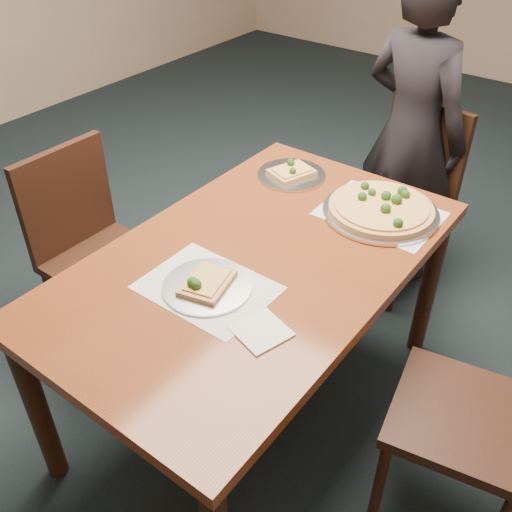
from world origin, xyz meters
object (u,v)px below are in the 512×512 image
Objects in this scene: chair_right at (495,413)px; slice_plate_near at (207,285)px; chair_left at (91,243)px; diner at (412,133)px; slice_plate_far at (291,173)px; chair_far at (406,187)px; dining_table at (256,277)px; pizza_pan at (381,208)px.

slice_plate_near is (-0.86, -0.28, 0.25)m from chair_right.
chair_left is 1.00× the size of chair_right.
diner reaches higher than slice_plate_far.
chair_far and chair_left have the same top height.
chair_far reaches higher than slice_plate_near.
chair_far is 1.48m from chair_left.
dining_table is 0.99× the size of diner.
dining_table is 3.50× the size of pizza_pan.
dining_table is 0.81m from chair_left.
chair_left is 1.54m from diner.
chair_left is at bearing -173.52° from dining_table.
chair_left is at bearing -150.00° from pizza_pan.
pizza_pan is (1.01, 0.58, 0.26)m from chair_left.
slice_plate_near is at bearing -107.97° from pizza_pan.
slice_plate_near is at bearing -82.55° from chair_far.
dining_table is 5.36× the size of slice_plate_near.
pizza_pan reaches higher than slice_plate_near.
chair_right is 3.25× the size of slice_plate_far.
pizza_pan is at bearing 66.69° from dining_table.
slice_plate_far is at bearing 112.28° from dining_table.
slice_plate_far is (-0.23, -0.67, 0.00)m from diner.
dining_table is 0.25m from slice_plate_near.
pizza_pan is 0.75m from slice_plate_near.
pizza_pan is (0.21, 0.49, 0.11)m from dining_table.
chair_left is (-0.79, -0.09, -0.14)m from dining_table.
chair_far is 1.38m from slice_plate_near.
diner is at bearing 88.77° from slice_plate_near.
slice_plate_near is at bearing -95.35° from dining_table.
chair_far is 3.25× the size of slice_plate_near.
diner is at bearing -31.63° from chair_left.
slice_plate_far is at bearing 104.53° from slice_plate_near.
slice_plate_near is 1.00× the size of slice_plate_far.
chair_right is (1.63, 0.15, 0.00)m from chair_left.
diner is at bearing 105.93° from pizza_pan.
diner is at bearing 133.74° from chair_far.
diner reaches higher than pizza_pan.
slice_plate_far is at bearing -124.73° from chair_right.
chair_left is at bearing -132.90° from slice_plate_far.
diner is at bearing 71.22° from slice_plate_far.
chair_left is at bearing -95.46° from chair_right.
chair_right is at bearing 18.28° from slice_plate_near.
dining_table is 0.55m from pizza_pan.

